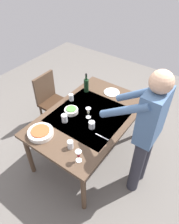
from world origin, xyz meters
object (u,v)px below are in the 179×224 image
(dining_table, at_px, (90,119))
(serving_bowl_pasta, at_px, (41,132))
(water_cup_near_left, at_px, (64,118))
(person_server, at_px, (147,131))
(wine_glass_left, at_px, (88,111))
(water_cup_far_right, at_px, (92,125))
(wine_bottle, at_px, (86,85))
(water_cup_far_left, at_px, (71,97))
(chair_near, at_px, (50,98))
(water_cup_near_right, at_px, (70,145))
(wine_glass_right, at_px, (78,154))
(dinner_plate_near, at_px, (112,92))
(side_bowl_salad, at_px, (71,111))

(dining_table, xyz_separation_m, serving_bowl_pasta, (0.61, -0.26, 0.10))
(water_cup_near_left, bearing_deg, person_server, 103.83)
(wine_glass_left, bearing_deg, water_cup_far_right, 48.40)
(serving_bowl_pasta, bearing_deg, water_cup_far_right, 136.37)
(person_server, bearing_deg, wine_bottle, -111.72)
(water_cup_far_left, bearing_deg, serving_bowl_pasta, 10.21)
(chair_near, relative_size, water_cup_near_right, 9.21)
(chair_near, distance_m, water_cup_near_left, 0.88)
(wine_glass_left, height_order, serving_bowl_pasta, wine_glass_left)
(chair_near, xyz_separation_m, person_server, (0.21, 1.67, 0.43))
(dining_table, height_order, water_cup_near_right, water_cup_near_right)
(chair_near, relative_size, wine_glass_right, 6.03)
(chair_near, bearing_deg, water_cup_far_left, 83.21)
(person_server, height_order, water_cup_near_left, person_server)
(wine_glass_right, bearing_deg, chair_near, -123.56)
(chair_near, height_order, water_cup_near_right, chair_near)
(water_cup_near_left, relative_size, serving_bowl_pasta, 0.35)
(water_cup_near_left, bearing_deg, water_cup_far_left, -151.43)
(chair_near, xyz_separation_m, dinner_plate_near, (-0.43, 0.87, 0.23))
(serving_bowl_pasta, bearing_deg, wine_glass_right, 86.85)
(water_cup_near_right, bearing_deg, water_cup_near_left, -130.67)
(chair_near, distance_m, dinner_plate_near, 1.00)
(dining_table, height_order, water_cup_far_left, water_cup_far_left)
(water_cup_far_right, bearing_deg, chair_near, -107.81)
(water_cup_far_left, relative_size, dinner_plate_near, 0.42)
(wine_glass_left, bearing_deg, water_cup_near_left, -40.55)
(dining_table, distance_m, dinner_plate_near, 0.60)
(dining_table, height_order, side_bowl_salad, side_bowl_salad)
(water_cup_far_right, distance_m, dinner_plate_near, 0.79)
(wine_glass_left, relative_size, side_bowl_salad, 0.84)
(water_cup_far_right, bearing_deg, dinner_plate_near, -166.89)
(wine_bottle, distance_m, side_bowl_salad, 0.53)
(wine_glass_right, bearing_deg, person_server, 143.28)
(wine_glass_left, bearing_deg, person_server, 90.34)
(chair_near, distance_m, water_cup_far_left, 0.58)
(wine_glass_left, relative_size, water_cup_near_left, 1.45)
(dining_table, xyz_separation_m, water_cup_near_right, (0.56, 0.15, 0.12))
(wine_glass_left, distance_m, water_cup_far_left, 0.44)
(person_server, relative_size, serving_bowl_pasta, 5.63)
(person_server, relative_size, water_cup_far_left, 17.41)
(wine_glass_right, relative_size, serving_bowl_pasta, 0.50)
(chair_near, xyz_separation_m, wine_bottle, (-0.24, 0.55, 0.33))
(person_server, distance_m, side_bowl_salad, 1.01)
(water_cup_far_left, distance_m, dinner_plate_near, 0.61)
(wine_bottle, xyz_separation_m, side_bowl_salad, (0.50, 0.13, -0.08))
(chair_near, xyz_separation_m, wine_glass_left, (0.21, 0.91, 0.33))
(chair_near, height_order, wine_glass_right, chair_near)
(wine_glass_right, xyz_separation_m, water_cup_far_left, (-0.75, -0.72, -0.06))
(wine_glass_left, xyz_separation_m, side_bowl_salad, (0.05, -0.24, -0.07))
(serving_bowl_pasta, distance_m, dinner_plate_near, 1.23)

